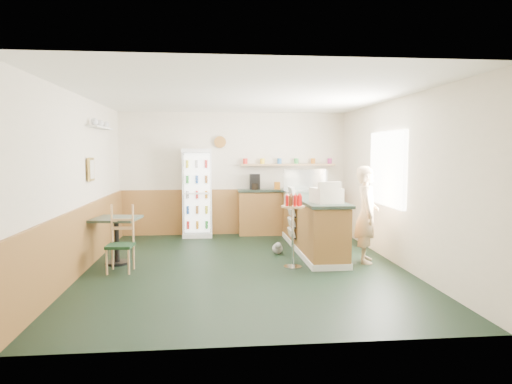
{
  "coord_description": "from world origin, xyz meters",
  "views": [
    {
      "loc": [
        -0.51,
        -7.15,
        1.83
      ],
      "look_at": [
        0.26,
        0.6,
        1.15
      ],
      "focal_mm": 32.0,
      "sensor_mm": 36.0,
      "label": 1
    }
  ],
  "objects": [
    {
      "name": "cafe_chair",
      "position": [
        -1.9,
        -0.05,
        0.53
      ],
      "size": [
        0.4,
        0.4,
        1.02
      ],
      "rotation": [
        0.0,
        0.0,
        -0.06
      ],
      "color": "black",
      "rests_on": "ground"
    },
    {
      "name": "cash_register",
      "position": [
        1.35,
        0.05,
        1.13
      ],
      "size": [
        0.5,
        0.51,
        0.24
      ],
      "primitive_type": "cube",
      "rotation": [
        0.0,
        0.0,
        0.19
      ],
      "color": "beige",
      "rests_on": "service_counter"
    },
    {
      "name": "dog_doorstop",
      "position": [
        0.67,
        0.83,
        0.11
      ],
      "size": [
        0.19,
        0.25,
        0.23
      ],
      "rotation": [
        0.0,
        0.0,
        0.19
      ],
      "color": "gray",
      "rests_on": "ground"
    },
    {
      "name": "cafe_table",
      "position": [
        -2.05,
        0.39,
        0.54
      ],
      "size": [
        0.79,
        0.79,
        0.77
      ],
      "rotation": [
        0.0,
        0.0,
        -0.15
      ],
      "color": "black",
      "rests_on": "ground"
    },
    {
      "name": "ground",
      "position": [
        0.0,
        0.0,
        0.0
      ],
      "size": [
        6.0,
        6.0,
        0.0
      ],
      "primitive_type": "plane",
      "color": "black",
      "rests_on": "ground"
    },
    {
      "name": "service_counter",
      "position": [
        1.35,
        1.07,
        0.46
      ],
      "size": [
        0.68,
        3.01,
        1.01
      ],
      "color": "#A46C35",
      "rests_on": "ground"
    },
    {
      "name": "condiment_stand",
      "position": [
        0.78,
        -0.12,
        0.8
      ],
      "size": [
        0.37,
        0.37,
        1.15
      ],
      "rotation": [
        0.0,
        0.0,
        -0.24
      ],
      "color": "silver",
      "rests_on": "ground"
    },
    {
      "name": "newspaper_rack",
      "position": [
        0.99,
        1.2,
        0.7
      ],
      "size": [
        0.1,
        0.48,
        0.96
      ],
      "color": "black",
      "rests_on": "ground"
    },
    {
      "name": "room_envelope",
      "position": [
        -0.23,
        0.73,
        1.52
      ],
      "size": [
        5.04,
        6.02,
        2.72
      ],
      "color": "silver",
      "rests_on": "ground"
    },
    {
      "name": "display_case",
      "position": [
        1.35,
        1.75,
        1.25
      ],
      "size": [
        0.84,
        0.44,
        0.47
      ],
      "color": "silver",
      "rests_on": "service_counter"
    },
    {
      "name": "back_counter",
      "position": [
        1.19,
        2.8,
        0.55
      ],
      "size": [
        2.24,
        0.42,
        1.69
      ],
      "color": "#A46C35",
      "rests_on": "ground"
    },
    {
      "name": "drinks_fridge",
      "position": [
        -0.81,
        2.74,
        0.95
      ],
      "size": [
        0.63,
        0.53,
        1.9
      ],
      "color": "white",
      "rests_on": "ground"
    },
    {
      "name": "shopkeeper",
      "position": [
        2.05,
        0.1,
        0.8
      ],
      "size": [
        0.51,
        0.62,
        1.6
      ],
      "primitive_type": "imported",
      "rotation": [
        0.0,
        0.0,
        1.31
      ],
      "color": "tan",
      "rests_on": "ground"
    }
  ]
}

